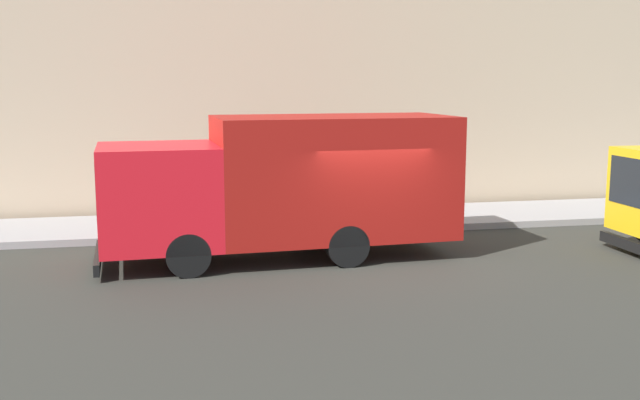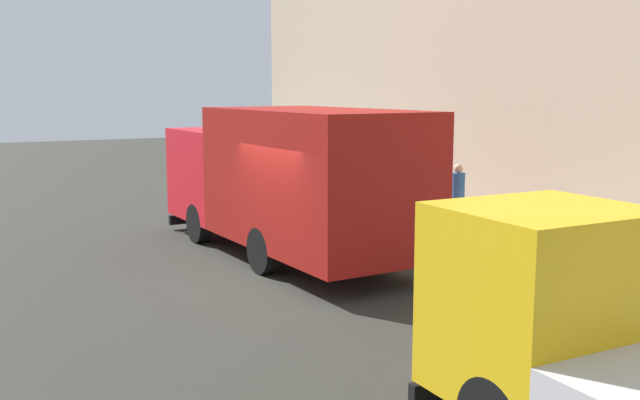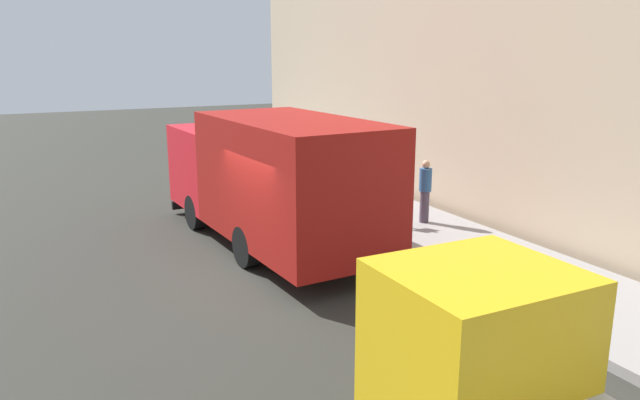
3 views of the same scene
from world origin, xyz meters
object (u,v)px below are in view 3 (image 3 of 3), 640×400
Objects in this scene: large_utility_truck at (271,176)px; street_sign_post at (338,159)px; traffic_cone_orange at (304,189)px; pedestrian_walking at (425,190)px; pedestrian_standing at (350,173)px.

street_sign_post is at bearing 21.50° from large_utility_truck.
large_utility_truck is 4.22m from traffic_cone_orange.
traffic_cone_orange is at bearing 50.63° from large_utility_truck.
traffic_cone_orange is (-1.72, 3.75, -0.57)m from pedestrian_walking.
street_sign_post is (-0.00, -2.17, 1.25)m from traffic_cone_orange.
pedestrian_standing reaches higher than pedestrian_walking.
large_utility_truck reaches higher than pedestrian_walking.
street_sign_post reaches higher than pedestrian_walking.
large_utility_truck is 4.19m from pedestrian_standing.
pedestrian_walking reaches higher than traffic_cone_orange.
pedestrian_standing reaches higher than traffic_cone_orange.
pedestrian_standing is 2.64× the size of traffic_cone_orange.
pedestrian_standing is (3.45, 2.30, -0.64)m from large_utility_truck.
pedestrian_standing is 1.74m from street_sign_post.
traffic_cone_orange is 0.24× the size of street_sign_post.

